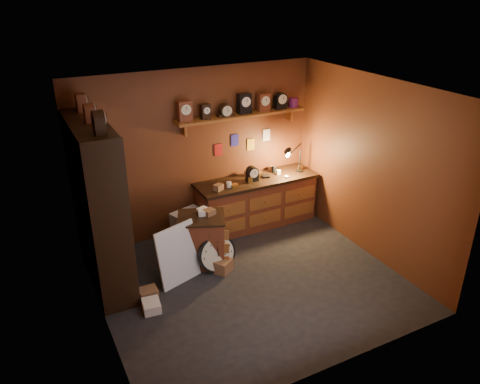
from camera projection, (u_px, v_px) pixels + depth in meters
name	position (u px, v px, depth m)	size (l,w,h in m)	color
floor	(251.00, 282.00, 6.59)	(4.00, 4.00, 0.00)	black
room_shell	(251.00, 165.00, 5.98)	(4.02, 3.62, 2.71)	brown
shelving_unit	(96.00, 200.00, 6.12)	(0.47, 1.60, 2.58)	black
workbench	(257.00, 199.00, 7.96)	(2.09, 0.66, 1.36)	brown
low_cabinet	(202.00, 238.00, 6.87)	(0.84, 0.78, 0.86)	brown
big_round_clock	(217.00, 254.00, 6.74)	(0.57, 0.18, 0.57)	black
white_panel	(180.00, 280.00, 6.62)	(0.65, 0.03, 0.86)	silver
mini_fridge	(192.00, 228.00, 7.47)	(0.62, 0.64, 0.52)	silver
floor_box_a	(148.00, 294.00, 6.22)	(0.24, 0.20, 0.15)	brown
floor_box_b	(151.00, 306.00, 6.00)	(0.22, 0.26, 0.13)	white
floor_box_c	(223.00, 266.00, 6.79)	(0.25, 0.21, 0.19)	brown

